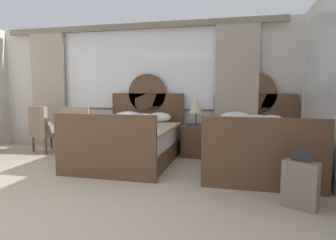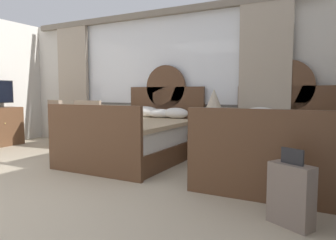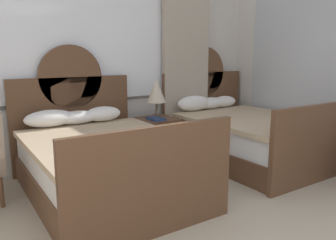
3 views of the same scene
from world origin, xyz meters
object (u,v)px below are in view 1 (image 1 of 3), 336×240
at_px(bed_near_mirror, 257,146).
at_px(suitcase_on_floor, 300,184).
at_px(bed_near_window, 131,141).
at_px(book_on_nightstand, 192,125).
at_px(armchair_by_window_centre, 45,128).
at_px(nightstand_between_beds, 196,140).
at_px(table_lamp_on_nightstand, 196,105).
at_px(armchair_by_window_left, 78,129).

bearing_deg(bed_near_mirror, suitcase_on_floor, -77.46).
height_order(bed_near_window, book_on_nightstand, bed_near_window).
relative_size(bed_near_window, suitcase_on_floor, 3.30).
bearing_deg(bed_near_window, armchair_by_window_centre, 172.02).
xyz_separation_m(armchair_by_window_centre, suitcase_on_floor, (4.55, -1.86, -0.24)).
distance_m(bed_near_mirror, book_on_nightstand, 1.33).
distance_m(nightstand_between_beds, book_on_nightstand, 0.35).
distance_m(book_on_nightstand, armchair_by_window_centre, 3.05).
height_order(bed_near_window, table_lamp_on_nightstand, bed_near_window).
height_order(table_lamp_on_nightstand, armchair_by_window_left, table_lamp_on_nightstand).
relative_size(bed_near_mirror, nightstand_between_beds, 3.51).
xyz_separation_m(table_lamp_on_nightstand, armchair_by_window_left, (-2.33, -0.38, -0.50)).
distance_m(table_lamp_on_nightstand, armchair_by_window_centre, 3.16).
height_order(book_on_nightstand, armchair_by_window_centre, armchair_by_window_centre).
height_order(armchair_by_window_left, suitcase_on_floor, armchair_by_window_left).
bearing_deg(nightstand_between_beds, bed_near_window, -148.40).
distance_m(table_lamp_on_nightstand, book_on_nightstand, 0.39).
bearing_deg(armchair_by_window_left, book_on_nightstand, 7.34).
bearing_deg(book_on_nightstand, armchair_by_window_left, -172.66).
bearing_deg(suitcase_on_floor, bed_near_window, 148.21).
xyz_separation_m(bed_near_window, armchair_by_window_centre, (-2.01, 0.28, 0.14)).
distance_m(bed_near_mirror, nightstand_between_beds, 1.29).
bearing_deg(armchair_by_window_left, bed_near_window, -12.72).
bearing_deg(bed_near_window, bed_near_mirror, -0.03).
xyz_separation_m(nightstand_between_beds, suitcase_on_floor, (1.45, -2.25, -0.04)).
bearing_deg(armchair_by_window_left, table_lamp_on_nightstand, 9.23).
distance_m(armchair_by_window_left, suitcase_on_floor, 4.22).
distance_m(bed_near_mirror, table_lamp_on_nightstand, 1.43).
height_order(book_on_nightstand, suitcase_on_floor, suitcase_on_floor).
bearing_deg(table_lamp_on_nightstand, suitcase_on_floor, -56.94).
bearing_deg(armchair_by_window_centre, suitcase_on_floor, -22.21).
distance_m(bed_near_window, armchair_by_window_centre, 2.03).
height_order(bed_near_window, armchair_by_window_centre, bed_near_window).
relative_size(bed_near_mirror, suitcase_on_floor, 3.30).
bearing_deg(table_lamp_on_nightstand, armchair_by_window_centre, -173.07).
bearing_deg(armchair_by_window_left, nightstand_between_beds, 9.65).
distance_m(bed_near_mirror, suitcase_on_floor, 1.62).
xyz_separation_m(armchair_by_window_left, suitcase_on_floor, (3.78, -1.86, -0.24)).
bearing_deg(bed_near_window, book_on_nightstand, 29.05).
relative_size(book_on_nightstand, armchair_by_window_centre, 0.27).
xyz_separation_m(bed_near_mirror, suitcase_on_floor, (0.35, -1.58, -0.10)).
relative_size(table_lamp_on_nightstand, book_on_nightstand, 2.15).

